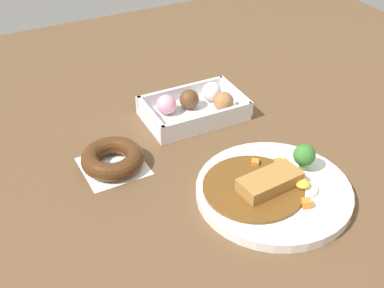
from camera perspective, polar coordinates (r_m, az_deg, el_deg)
ground_plane at (r=1.00m, az=4.60°, el=-1.78°), size 1.60×1.60×0.00m
curry_plate at (r=0.92m, az=8.89°, el=-4.90°), size 0.27×0.27×0.07m
donut_box at (r=1.12m, az=0.44°, el=4.14°), size 0.21×0.13×0.05m
chocolate_ring_donut at (r=0.98m, az=-8.73°, el=-1.61°), size 0.12×0.12×0.04m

